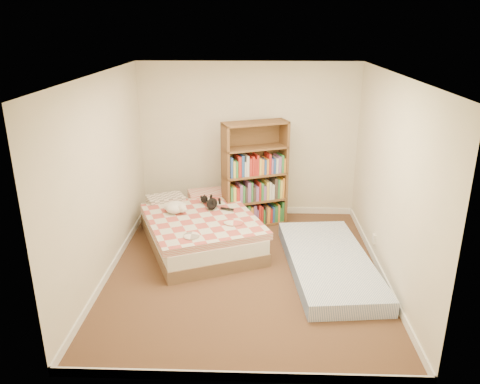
{
  "coord_description": "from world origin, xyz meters",
  "views": [
    {
      "loc": [
        0.12,
        -5.38,
        3.06
      ],
      "look_at": [
        -0.08,
        0.3,
        0.99
      ],
      "focal_mm": 35.0,
      "sensor_mm": 36.0,
      "label": 1
    }
  ],
  "objects_px": {
    "bookshelf": "(255,188)",
    "black_cat": "(212,203)",
    "bed": "(200,228)",
    "floor_mattress": "(329,263)",
    "white_dog": "(176,207)"
  },
  "relations": [
    {
      "from": "bed",
      "to": "bookshelf",
      "type": "distance_m",
      "value": 1.14
    },
    {
      "from": "bookshelf",
      "to": "white_dog",
      "type": "height_order",
      "value": "bookshelf"
    },
    {
      "from": "bookshelf",
      "to": "white_dog",
      "type": "bearing_deg",
      "value": -167.96
    },
    {
      "from": "bed",
      "to": "bookshelf",
      "type": "xyz_separation_m",
      "value": [
        0.79,
        0.75,
        0.35
      ]
    },
    {
      "from": "bookshelf",
      "to": "black_cat",
      "type": "bearing_deg",
      "value": -162.8
    },
    {
      "from": "bookshelf",
      "to": "bed",
      "type": "bearing_deg",
      "value": -157.84
    },
    {
      "from": "bookshelf",
      "to": "black_cat",
      "type": "height_order",
      "value": "bookshelf"
    },
    {
      "from": "black_cat",
      "to": "bookshelf",
      "type": "bearing_deg",
      "value": -3.3
    },
    {
      "from": "bed",
      "to": "floor_mattress",
      "type": "distance_m",
      "value": 1.93
    },
    {
      "from": "bookshelf",
      "to": "white_dog",
      "type": "relative_size",
      "value": 4.38
    },
    {
      "from": "bookshelf",
      "to": "floor_mattress",
      "type": "relative_size",
      "value": 0.75
    },
    {
      "from": "bookshelf",
      "to": "black_cat",
      "type": "distance_m",
      "value": 0.8
    },
    {
      "from": "bookshelf",
      "to": "black_cat",
      "type": "xyz_separation_m",
      "value": [
        -0.63,
        -0.49,
        -0.06
      ]
    },
    {
      "from": "bed",
      "to": "floor_mattress",
      "type": "bearing_deg",
      "value": -45.2
    },
    {
      "from": "floor_mattress",
      "to": "black_cat",
      "type": "bearing_deg",
      "value": 142.58
    }
  ]
}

